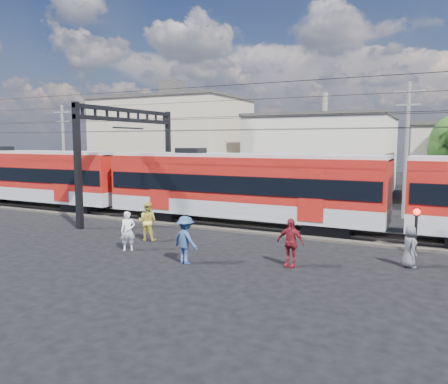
{
  "coord_description": "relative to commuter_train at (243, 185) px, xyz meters",
  "views": [
    {
      "loc": [
        7.82,
        -14.51,
        4.86
      ],
      "look_at": [
        -1.76,
        5.0,
        2.33
      ],
      "focal_mm": 35.0,
      "sensor_mm": 36.0,
      "label": 1
    }
  ],
  "objects": [
    {
      "name": "pedestrian_b",
      "position": [
        -2.84,
        -5.23,
        -1.44
      ],
      "size": [
        1.07,
        0.92,
        1.92
      ],
      "primitive_type": "imported",
      "rotation": [
        0.0,
        0.0,
        3.37
      ],
      "color": "gold",
      "rests_on": "ground"
    },
    {
      "name": "pedestrian_a",
      "position": [
        -2.47,
        -7.21,
        -1.53
      ],
      "size": [
        0.76,
        0.72,
        1.75
      ],
      "primitive_type": "imported",
      "rotation": [
        0.0,
        0.0,
        0.66
      ],
      "color": "white",
      "rests_on": "ground"
    },
    {
      "name": "utility_pole_mid",
      "position": [
        8.01,
        7.0,
        2.13
      ],
      "size": [
        1.8,
        0.24,
        8.5
      ],
      "color": "slate",
      "rests_on": "ground"
    },
    {
      "name": "catenary",
      "position": [
        -6.64,
        -0.0,
        2.73
      ],
      "size": [
        70.0,
        9.3,
        7.52
      ],
      "color": "black",
      "rests_on": "ground"
    },
    {
      "name": "crossing_signal",
      "position": [
        9.11,
        -2.15,
        -1.0
      ],
      "size": [
        0.29,
        0.29,
        2.02
      ],
      "color": "black",
      "rests_on": "ground"
    },
    {
      "name": "ground",
      "position": [
        2.01,
        -8.0,
        -2.4
      ],
      "size": [
        120.0,
        120.0,
        0.0
      ],
      "primitive_type": "plane",
      "color": "black",
      "rests_on": "ground"
    },
    {
      "name": "building_midwest",
      "position": [
        0.01,
        19.0,
        1.25
      ],
      "size": [
        12.24,
        12.24,
        7.3
      ],
      "color": "beige",
      "rests_on": "ground"
    },
    {
      "name": "building_west",
      "position": [
        -14.99,
        16.0,
        2.25
      ],
      "size": [
        14.28,
        10.2,
        9.3
      ],
      "color": "#BBA98F",
      "rests_on": "ground"
    },
    {
      "name": "pedestrian_e",
      "position": [
        9.01,
        -4.56,
        -1.58
      ],
      "size": [
        0.84,
        0.95,
        1.64
      ],
      "primitive_type": "imported",
      "rotation": [
        0.0,
        0.0,
        2.06
      ],
      "color": "#4F5055",
      "rests_on": "ground"
    },
    {
      "name": "track_bed",
      "position": [
        2.01,
        0.0,
        -2.34
      ],
      "size": [
        70.0,
        3.4,
        0.12
      ],
      "primitive_type": "cube",
      "color": "#2D2823",
      "rests_on": "ground"
    },
    {
      "name": "rail_far",
      "position": [
        2.01,
        0.75,
        -2.22
      ],
      "size": [
        70.0,
        0.12,
        0.12
      ],
      "primitive_type": "cube",
      "color": "#59544C",
      "rests_on": "track_bed"
    },
    {
      "name": "pedestrian_d",
      "position": [
        4.85,
        -6.52,
        -1.44
      ],
      "size": [
        1.18,
        0.62,
        1.92
      ],
      "primitive_type": "imported",
      "rotation": [
        0.0,
        0.0,
        -0.14
      ],
      "color": "maroon",
      "rests_on": "ground"
    },
    {
      "name": "utility_pole_west",
      "position": [
        -19.99,
        6.0,
        1.88
      ],
      "size": [
        1.8,
        0.24,
        8.0
      ],
      "color": "slate",
      "rests_on": "ground"
    },
    {
      "name": "rail_near",
      "position": [
        2.01,
        -0.75,
        -2.22
      ],
      "size": [
        70.0,
        0.12,
        0.12
      ],
      "primitive_type": "cube",
      "color": "#59544C",
      "rests_on": "track_bed"
    },
    {
      "name": "commuter_train",
      "position": [
        0.0,
        0.0,
        0.0
      ],
      "size": [
        50.3,
        3.08,
        4.17
      ],
      "color": "black",
      "rests_on": "ground"
    },
    {
      "name": "pedestrian_c",
      "position": [
        0.96,
        -7.91,
        -1.44
      ],
      "size": [
        1.4,
        1.05,
        1.92
      ],
      "primitive_type": "imported",
      "rotation": [
        0.0,
        0.0,
        2.84
      ],
      "color": "navy",
      "rests_on": "ground"
    }
  ]
}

